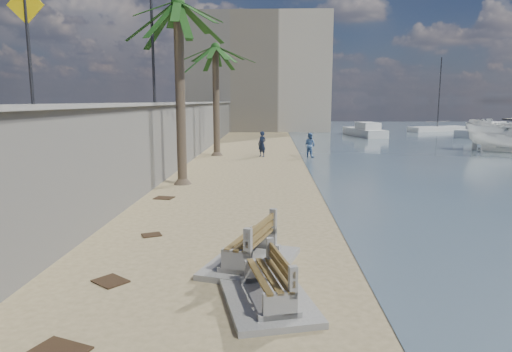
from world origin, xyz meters
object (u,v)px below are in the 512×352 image
object	(u,v)px
bench_far	(251,246)
yacht_far	(364,133)
person_a	(262,142)
person_b	(310,144)
yacht_near	(490,132)
palm_back	(215,49)
bench_near	(269,284)
palm_mid	(178,6)
sailboat_west	(437,129)

from	to	relation	value
bench_far	yacht_far	xyz separation A→B (m)	(10.26, 38.75, -0.10)
person_a	person_b	world-z (taller)	person_a
person_a	yacht_near	world-z (taller)	person_a
yacht_far	yacht_near	bearing A→B (deg)	-94.40
palm_back	person_a	xyz separation A→B (m)	(3.10, -0.65, -6.09)
palm_back	yacht_far	distance (m)	23.27
bench_near	palm_mid	bearing A→B (deg)	107.92
person_b	palm_back	bearing A→B (deg)	34.08
palm_back	yacht_far	size ratio (longest dim) A/B	1.06
palm_mid	yacht_far	size ratio (longest dim) A/B	1.13
palm_back	person_b	distance (m)	8.82
bench_far	yacht_near	size ratio (longest dim) A/B	0.24
person_b	yacht_near	world-z (taller)	person_b
yacht_near	sailboat_west	distance (m)	7.38
palm_mid	palm_back	bearing A→B (deg)	88.66
bench_near	palm_back	bearing A→B (deg)	99.05
bench_near	person_b	world-z (taller)	person_b
palm_mid	person_a	bearing A→B (deg)	71.87
palm_back	yacht_near	distance (m)	33.92
bench_near	bench_far	world-z (taller)	bench_far
palm_mid	sailboat_west	distance (m)	44.48
bench_near	yacht_far	xyz separation A→B (m)	(9.86, 40.75, -0.05)
palm_mid	yacht_far	world-z (taller)	palm_mid
bench_far	person_a	world-z (taller)	person_a
bench_near	bench_far	size ratio (longest dim) A/B	0.88
person_a	sailboat_west	xyz separation A→B (m)	(20.88, 26.32, -0.67)
palm_mid	palm_back	size ratio (longest dim) A/B	1.07
person_b	sailboat_west	size ratio (longest dim) A/B	0.20
yacht_near	bench_far	bearing A→B (deg)	-169.06
yacht_far	bench_far	bearing A→B (deg)	155.17
person_b	bench_near	bearing A→B (deg)	124.86
bench_far	sailboat_west	bearing A→B (deg)	66.09
bench_near	bench_far	distance (m)	2.04
bench_near	yacht_near	xyz separation A→B (m)	(23.58, 42.09, -0.05)
bench_far	sailboat_west	xyz separation A→B (m)	(20.71, 46.72, -0.15)
palm_back	person_b	size ratio (longest dim) A/B	4.48
person_a	person_b	xyz separation A→B (m)	(3.16, -0.17, -0.07)
bench_far	palm_mid	size ratio (longest dim) A/B	0.33
yacht_near	yacht_far	size ratio (longest dim) A/B	1.54
bench_near	person_b	size ratio (longest dim) A/B	1.39
bench_near	person_a	xyz separation A→B (m)	(-0.57, 22.40, 0.57)
bench_near	yacht_far	world-z (taller)	yacht_far
palm_back	yacht_near	size ratio (longest dim) A/B	0.69
palm_mid	bench_far	bearing A→B (deg)	-70.85
yacht_far	sailboat_west	distance (m)	13.14
bench_far	person_b	size ratio (longest dim) A/B	1.58
yacht_near	bench_near	bearing A→B (deg)	-167.43
palm_back	person_a	distance (m)	6.86
yacht_near	person_b	bearing A→B (deg)	175.25
sailboat_west	person_a	bearing A→B (deg)	-128.43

